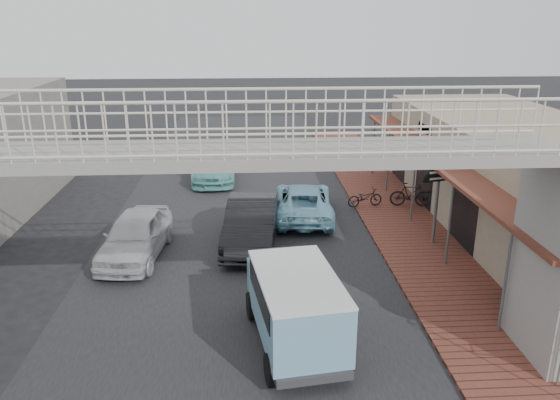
{
  "coord_description": "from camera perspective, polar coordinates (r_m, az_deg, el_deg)",
  "views": [
    {
      "loc": [
        0.45,
        -15.05,
        7.82
      ],
      "look_at": [
        1.54,
        2.83,
        1.8
      ],
      "focal_mm": 35.0,
      "sensor_mm": 36.0,
      "label": 1
    }
  ],
  "objects": [
    {
      "name": "road_strip",
      "position": [
        16.96,
        -4.66,
        -8.93
      ],
      "size": [
        10.0,
        60.0,
        0.01
      ],
      "primitive_type": "cube",
      "color": "black",
      "rests_on": "ground"
    },
    {
      "name": "angkot_curb",
      "position": [
        22.28,
        2.46,
        -0.12
      ],
      "size": [
        2.61,
        5.07,
        1.37
      ],
      "primitive_type": "imported",
      "rotation": [
        0.0,
        0.0,
        3.07
      ],
      "color": "#71ADC4",
      "rests_on": "ground"
    },
    {
      "name": "angkot_far",
      "position": [
        27.81,
        -7.01,
        3.69
      ],
      "size": [
        2.3,
        5.19,
        1.48
      ],
      "primitive_type": "imported",
      "rotation": [
        0.0,
        0.0,
        0.04
      ],
      "color": "#66B2B2",
      "rests_on": "ground"
    },
    {
      "name": "sidewalk",
      "position": [
        20.56,
        13.96,
        -4.21
      ],
      "size": [
        3.0,
        40.0,
        0.1
      ],
      "primitive_type": "cube",
      "color": "brown",
      "rests_on": "ground"
    },
    {
      "name": "footbridge",
      "position": [
        11.99,
        -5.38,
        -4.29
      ],
      "size": [
        16.4,
        2.4,
        6.34
      ],
      "color": "gray",
      "rests_on": "ground"
    },
    {
      "name": "motorcycle_far",
      "position": [
        23.96,
        13.46,
        0.57
      ],
      "size": [
        1.79,
        0.72,
        1.04
      ],
      "primitive_type": "imported",
      "rotation": [
        0.0,
        0.0,
        1.44
      ],
      "color": "black",
      "rests_on": "sidewalk"
    },
    {
      "name": "shophouse_row",
      "position": [
        22.52,
        24.53,
        1.91
      ],
      "size": [
        7.2,
        18.0,
        4.0
      ],
      "color": "gray",
      "rests_on": "ground"
    },
    {
      "name": "white_hatchback",
      "position": [
        19.22,
        -14.87,
        -3.59
      ],
      "size": [
        2.26,
        4.7,
        1.55
      ],
      "primitive_type": "imported",
      "rotation": [
        0.0,
        0.0,
        -0.1
      ],
      "color": "silver",
      "rests_on": "ground"
    },
    {
      "name": "ground",
      "position": [
        16.96,
        -4.66,
        -8.94
      ],
      "size": [
        120.0,
        120.0,
        0.0
      ],
      "primitive_type": "plane",
      "color": "black",
      "rests_on": "ground"
    },
    {
      "name": "dark_sedan",
      "position": [
        19.59,
        -2.99,
        -2.39
      ],
      "size": [
        2.21,
        5.11,
        1.64
      ],
      "primitive_type": "imported",
      "rotation": [
        0.0,
        0.0,
        -0.1
      ],
      "color": "black",
      "rests_on": "ground"
    },
    {
      "name": "angkot_van",
      "position": [
        13.49,
        1.57,
        -10.37
      ],
      "size": [
        2.4,
        4.37,
        2.04
      ],
      "rotation": [
        0.0,
        0.0,
        0.14
      ],
      "color": "black",
      "rests_on": "ground"
    },
    {
      "name": "arrow_sign",
      "position": [
        20.13,
        18.35,
        3.41
      ],
      "size": [
        2.08,
        1.38,
        3.44
      ],
      "rotation": [
        0.0,
        0.0,
        0.3
      ],
      "color": "#59595B",
      "rests_on": "sidewalk"
    },
    {
      "name": "motorcycle_near",
      "position": [
        23.57,
        8.86,
        0.28
      ],
      "size": [
        1.62,
        0.84,
        0.81
      ],
      "primitive_type": "imported",
      "rotation": [
        0.0,
        0.0,
        1.78
      ],
      "color": "black",
      "rests_on": "sidewalk"
    }
  ]
}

